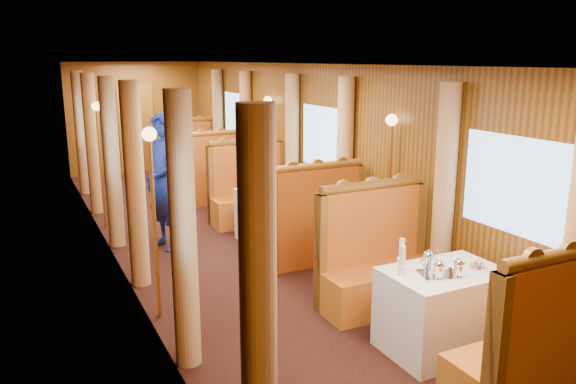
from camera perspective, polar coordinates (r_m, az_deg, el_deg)
floor at (r=7.93m, az=-6.01°, el=-5.59°), size 3.00×12.00×0.01m
ceiling at (r=7.50m, az=-6.49°, el=12.77°), size 3.00×12.00×0.01m
wall_far at (r=13.37m, az=-15.21°, el=7.28°), size 3.00×0.01×2.50m
wall_left at (r=7.25m, az=-17.44°, el=2.28°), size 0.01×12.00×2.50m
wall_right at (r=8.24m, az=3.62°, el=4.15°), size 0.01×12.00×2.50m
doorway_far at (r=13.36m, az=-15.12°, el=6.21°), size 0.80×0.04×2.00m
table_near at (r=5.33m, az=15.47°, el=-11.49°), size 1.05×0.72×0.75m
banquette_near_fwd at (r=4.69m, az=24.00°, el=-15.14°), size 1.30×0.55×1.34m
banquette_near_aft at (r=6.03m, az=9.09°, el=-7.64°), size 1.30×0.55×1.34m
table_mid at (r=8.09m, az=-1.09°, el=-2.34°), size 1.05×0.72×0.75m
banquette_mid_fwd at (r=7.21m, az=2.34°, el=-3.94°), size 1.30×0.55×1.34m
banquette_mid_aft at (r=8.98m, az=-3.85°, el=-0.46°), size 1.30×0.55×1.34m
table_far at (r=11.28m, az=-8.68°, el=2.03°), size 1.05×0.72×0.75m
banquette_far_fwd at (r=10.32m, az=-6.97°, el=1.30°), size 1.30×0.55×1.34m
banquette_far_aft at (r=12.22m, az=-10.15°, el=3.09°), size 1.30×0.55×1.34m
tea_tray at (r=5.07m, az=15.11°, el=-8.09°), size 0.40×0.35×0.01m
teapot_left at (r=4.97m, az=15.06°, el=-7.83°), size 0.18×0.15×0.13m
teapot_right at (r=5.06m, az=16.94°, el=-7.57°), size 0.17×0.14×0.13m
teapot_back at (r=5.15m, az=14.02°, el=-6.95°), size 0.17×0.13×0.13m
fruit_plate at (r=5.30m, az=18.66°, el=-7.23°), size 0.21×0.21×0.05m
cup_inboard at (r=4.96m, az=11.53°, el=-7.16°), size 0.08×0.08×0.26m
cup_outboard at (r=5.15m, az=11.46°, el=-6.35°), size 0.08×0.08×0.26m
rose_vase_mid at (r=7.96m, az=-1.36°, el=1.49°), size 0.06×0.06×0.36m
rose_vase_far at (r=11.15m, az=-8.87°, el=4.77°), size 0.06×0.06×0.36m
window_left_near at (r=3.88m, az=-9.09°, el=-3.63°), size 0.01×1.20×0.90m
curtain_left_near_a at (r=3.32m, az=-3.04°, el=-11.54°), size 0.22×0.22×2.35m
curtain_left_near_b at (r=4.70m, az=-10.59°, el=-4.14°), size 0.22×0.22×2.35m
window_right_near at (r=5.50m, az=21.93°, el=0.63°), size 0.01×1.20×0.90m
curtain_right_near_b at (r=6.02m, az=15.55°, el=-0.53°), size 0.22×0.22×2.35m
window_left_mid at (r=7.22m, az=-17.43°, el=3.85°), size 0.01×1.20×0.90m
curtain_left_mid_a at (r=6.53m, az=-15.26°, el=0.57°), size 0.22×0.22×2.35m
curtain_left_mid_b at (r=8.04m, az=-17.45°, el=2.78°), size 0.22×0.22×2.35m
window_right_mid at (r=8.21m, az=3.55°, el=5.52°), size 0.01×1.20×0.90m
curtain_right_mid_a at (r=7.54m, az=5.76°, el=2.65°), size 0.22×0.22×2.35m
curtain_right_mid_b at (r=8.88m, az=0.43°, el=4.36°), size 0.22×0.22×2.35m
window_left_far at (r=10.67m, az=-20.47°, el=6.54°), size 0.01×1.20×0.90m
curtain_left_far_a at (r=9.94m, az=-19.25°, el=4.59°), size 0.22×0.22×2.35m
curtain_left_far_b at (r=11.48m, az=-20.26°, el=5.60°), size 0.22×0.22×2.35m
window_right_far at (r=11.36m, az=-5.31°, el=7.69°), size 0.01×1.20×0.90m
curtain_right_far_a at (r=10.63m, az=-4.29°, el=5.83°), size 0.22×0.22×2.35m
curtain_right_far_b at (r=12.08m, az=-7.09°, el=6.68°), size 0.22×0.22×2.35m
sconce_left_fore at (r=5.56m, az=-13.63°, el=0.67°), size 0.14×0.14×1.95m
sconce_right_fore at (r=6.72m, az=10.32°, el=3.01°), size 0.14×0.14×1.95m
sconce_left_aft at (r=8.96m, az=-18.67°, el=5.09°), size 0.14×0.14×1.95m
sconce_right_aft at (r=9.72m, az=-2.04°, el=6.39°), size 0.14×0.14×1.95m
steward at (r=7.80m, az=-12.46°, el=1.02°), size 0.66×0.80×1.88m
passenger at (r=8.66m, az=-3.18°, el=1.19°), size 0.40×0.44×0.76m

